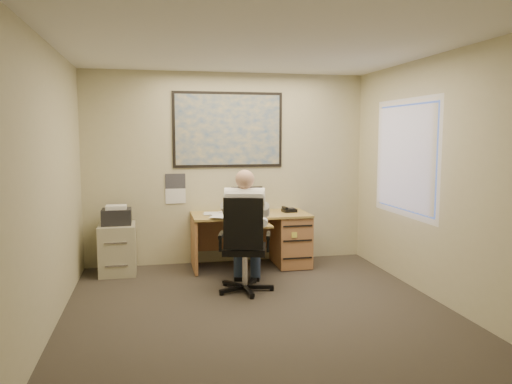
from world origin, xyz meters
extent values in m
cube|color=#322D27|center=(0.00, 0.00, 0.00)|extent=(4.00, 4.50, 0.00)
cube|color=white|center=(0.00, 0.00, 2.70)|extent=(4.00, 4.50, 0.00)
cube|color=#C3BC93|center=(0.00, 2.25, 1.35)|extent=(4.00, 0.00, 2.70)
cube|color=#C3BC93|center=(0.00, -2.25, 1.35)|extent=(4.00, 0.00, 2.70)
cube|color=#C3BC93|center=(-2.00, 0.00, 1.35)|extent=(0.00, 4.50, 2.70)
cube|color=#C3BC93|center=(2.00, 0.00, 1.35)|extent=(0.00, 4.50, 2.70)
cube|color=#AE914A|center=(0.26, 1.88, 0.73)|extent=(1.60, 0.75, 0.03)
cube|color=#B67A4A|center=(0.83, 1.88, 0.36)|extent=(0.45, 0.70, 0.70)
cube|color=#B67A4A|center=(-0.52, 1.88, 0.36)|extent=(0.04, 0.70, 0.70)
cube|color=#B67A4A|center=(0.26, 2.22, 0.45)|extent=(1.55, 0.03, 0.55)
cylinder|color=black|center=(0.23, 2.02, 0.76)|extent=(0.18, 0.18, 0.02)
cube|color=black|center=(0.23, 2.00, 0.94)|extent=(0.44, 0.04, 0.33)
cube|color=#5D7EFF|center=(0.23, 1.98, 0.94)|extent=(0.39, 0.01, 0.28)
cube|color=#AE914A|center=(0.17, 1.43, 0.66)|extent=(0.55, 0.30, 0.02)
cube|color=beige|center=(0.17, 1.43, 0.68)|extent=(0.43, 0.14, 0.02)
cube|color=black|center=(0.82, 1.91, 0.77)|extent=(0.20, 0.18, 0.05)
cylinder|color=silver|center=(0.04, 1.86, 0.84)|extent=(0.08, 0.08, 0.19)
cylinder|color=white|center=(0.10, 2.00, 0.80)|extent=(0.08, 0.08, 0.10)
cube|color=white|center=(-0.19, 1.88, 0.76)|extent=(0.60, 0.56, 0.03)
cube|color=#1E4C93|center=(0.01, 2.23, 1.90)|extent=(1.56, 0.03, 1.06)
cube|color=white|center=(-0.74, 2.24, 1.08)|extent=(0.28, 0.01, 0.42)
cube|color=#B4AF91|center=(-1.53, 1.93, 0.33)|extent=(0.48, 0.57, 0.66)
cube|color=black|center=(-1.53, 1.93, 0.76)|extent=(0.38, 0.33, 0.21)
cube|color=white|center=(-1.53, 1.91, 0.89)|extent=(0.27, 0.21, 0.05)
cylinder|color=silver|center=(-0.01, 0.84, 0.26)|extent=(0.06, 0.06, 0.42)
cube|color=black|center=(-0.01, 0.84, 0.50)|extent=(0.59, 0.59, 0.07)
cube|color=black|center=(0.05, 0.61, 0.85)|extent=(0.45, 0.17, 0.58)
camera|label=1|loc=(-1.06, -4.78, 1.83)|focal=35.00mm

